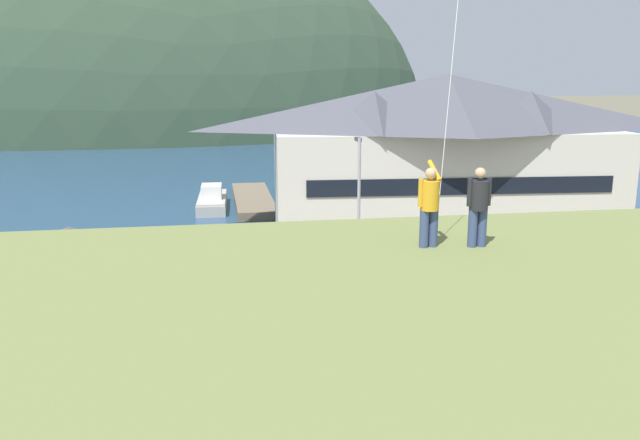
# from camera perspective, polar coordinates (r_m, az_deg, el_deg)

# --- Properties ---
(ground_plane) EXTENTS (600.00, 600.00, 0.00)m
(ground_plane) POSITION_cam_1_polar(r_m,az_deg,el_deg) (24.59, 0.07, -14.11)
(ground_plane) COLOR #66604C
(parking_lot_pad) EXTENTS (40.00, 20.00, 0.10)m
(parking_lot_pad) POSITION_cam_1_polar(r_m,az_deg,el_deg) (29.07, -1.58, -9.62)
(parking_lot_pad) COLOR gray
(parking_lot_pad) RESTS_ON ground
(bay_water) EXTENTS (360.00, 84.00, 0.03)m
(bay_water) POSITION_cam_1_polar(r_m,az_deg,el_deg) (82.47, -6.85, 4.92)
(bay_water) COLOR navy
(bay_water) RESTS_ON ground
(far_hill_east_peak) EXTENTS (107.16, 66.54, 68.46)m
(far_hill_east_peak) POSITION_cam_1_polar(r_m,az_deg,el_deg) (145.77, -22.78, 7.39)
(far_hill_east_peak) COLOR #3D4C38
(far_hill_east_peak) RESTS_ON ground
(far_hill_center_saddle) EXTENTS (127.04, 72.39, 87.76)m
(far_hill_center_saddle) POSITION_cam_1_polar(r_m,az_deg,el_deg) (138.86, -17.45, 7.57)
(far_hill_center_saddle) COLOR #334733
(far_hill_center_saddle) RESTS_ON ground
(harbor_lodge) EXTENTS (26.00, 11.16, 11.13)m
(harbor_lodge) POSITION_cam_1_polar(r_m,az_deg,el_deg) (46.65, 11.02, 6.10)
(harbor_lodge) COLOR beige
(harbor_lodge) RESTS_ON ground
(storage_shed_near_lot) EXTENTS (8.23, 6.29, 5.20)m
(storage_shed_near_lot) POSITION_cam_1_polar(r_m,az_deg,el_deg) (28.17, -20.85, -5.48)
(storage_shed_near_lot) COLOR beige
(storage_shed_near_lot) RESTS_ON ground
(wharf_dock) EXTENTS (3.20, 14.14, 0.70)m
(wharf_dock) POSITION_cam_1_polar(r_m,az_deg,el_deg) (56.97, -5.94, 1.79)
(wharf_dock) COLOR #70604C
(wharf_dock) RESTS_ON ground
(moored_boat_wharfside) EXTENTS (2.65, 7.44, 2.16)m
(moored_boat_wharfside) POSITION_cam_1_polar(r_m,az_deg,el_deg) (55.09, -9.50, 1.70)
(moored_boat_wharfside) COLOR #A8A399
(moored_boat_wharfside) RESTS_ON ground
(parked_car_front_row_silver) EXTENTS (4.20, 2.06, 1.82)m
(parked_car_front_row_silver) POSITION_cam_1_polar(r_m,az_deg,el_deg) (27.72, 18.31, -9.18)
(parked_car_front_row_silver) COLOR #236633
(parked_car_front_row_silver) RESTS_ON parking_lot_pad
(parked_car_front_row_red) EXTENTS (4.34, 2.33, 1.82)m
(parked_car_front_row_red) POSITION_cam_1_polar(r_m,az_deg,el_deg) (24.27, -11.98, -12.00)
(parked_car_front_row_red) COLOR #9EA3A8
(parked_car_front_row_red) RESTS_ON parking_lot_pad
(parked_car_back_row_right) EXTENTS (4.24, 2.12, 1.82)m
(parked_car_back_row_right) POSITION_cam_1_polar(r_m,az_deg,el_deg) (31.78, 13.19, -6.03)
(parked_car_back_row_right) COLOR slate
(parked_car_back_row_right) RESTS_ON parking_lot_pad
(parked_car_front_row_end) EXTENTS (4.23, 2.12, 1.82)m
(parked_car_front_row_end) POSITION_cam_1_polar(r_m,az_deg,el_deg) (35.55, 23.32, -4.74)
(parked_car_front_row_end) COLOR black
(parked_car_front_row_end) RESTS_ON parking_lot_pad
(parked_car_lone_by_shed) EXTENTS (4.28, 2.20, 1.82)m
(parked_car_lone_by_shed) POSITION_cam_1_polar(r_m,az_deg,el_deg) (24.53, 1.00, -11.43)
(parked_car_lone_by_shed) COLOR black
(parked_car_lone_by_shed) RESTS_ON parking_lot_pad
(parked_car_mid_row_center) EXTENTS (4.28, 2.21, 1.82)m
(parked_car_mid_row_center) POSITION_cam_1_polar(r_m,az_deg,el_deg) (30.30, 2.56, -6.63)
(parked_car_mid_row_center) COLOR silver
(parked_car_mid_row_center) RESTS_ON parking_lot_pad
(parked_car_corner_spot) EXTENTS (4.33, 2.32, 1.82)m
(parked_car_corner_spot) POSITION_cam_1_polar(r_m,az_deg,el_deg) (28.94, -7.78, -7.68)
(parked_car_corner_spot) COLOR red
(parked_car_corner_spot) RESTS_ON parking_lot_pad
(parking_light_pole) EXTENTS (0.24, 0.78, 7.85)m
(parking_light_pole) POSITION_cam_1_polar(r_m,az_deg,el_deg) (33.67, 3.43, 1.53)
(parking_light_pole) COLOR #ADADB2
(parking_light_pole) RESTS_ON parking_lot_pad
(person_kite_flyer) EXTENTS (0.52, 0.69, 1.86)m
(person_kite_flyer) POSITION_cam_1_polar(r_m,az_deg,el_deg) (14.10, 9.63, 1.40)
(person_kite_flyer) COLOR #384770
(person_kite_flyer) RESTS_ON grassy_hill_foreground
(person_companion) EXTENTS (0.55, 0.40, 1.74)m
(person_companion) POSITION_cam_1_polar(r_m,az_deg,el_deg) (14.34, 13.82, 1.33)
(person_companion) COLOR #384770
(person_companion) RESTS_ON grassy_hill_foreground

